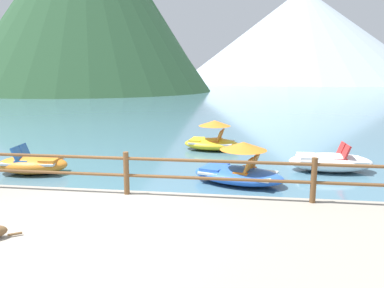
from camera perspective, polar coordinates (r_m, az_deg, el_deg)
ground_plane at (r=46.26m, az=4.90°, el=6.99°), size 200.00×200.00×0.00m
dock_railing at (r=8.30m, az=-10.00°, el=-3.73°), size 23.92×0.12×0.95m
pedal_boat_0 at (r=12.48m, az=20.27°, el=-2.56°), size 2.58×1.34×0.89m
pedal_boat_1 at (r=12.43m, az=-23.09°, el=-2.84°), size 2.23×1.31×0.88m
pedal_boat_2 at (r=10.50m, az=7.10°, el=-3.94°), size 2.86×2.09×1.18m
pedal_boat_3 at (r=14.96m, az=3.06°, el=0.64°), size 2.32×1.55×1.19m
cliff_headland at (r=68.28m, az=-14.39°, el=19.67°), size 41.14×41.14×29.74m
distant_peak at (r=124.89m, az=16.30°, el=15.49°), size 75.51×75.51×28.35m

